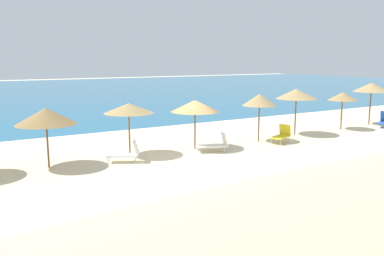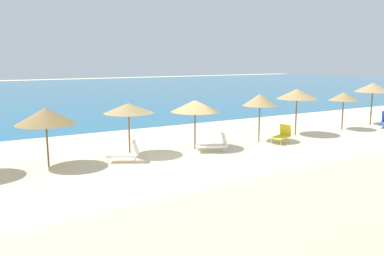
{
  "view_description": "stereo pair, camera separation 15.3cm",
  "coord_description": "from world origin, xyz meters",
  "views": [
    {
      "loc": [
        -9.86,
        -16.6,
        4.59
      ],
      "look_at": [
        0.55,
        0.8,
        1.08
      ],
      "focal_mm": 37.43,
      "sensor_mm": 36.0,
      "label": 1
    },
    {
      "loc": [
        -9.73,
        -16.68,
        4.59
      ],
      "look_at": [
        0.55,
        0.8,
        1.08
      ],
      "focal_mm": 37.43,
      "sensor_mm": 36.0,
      "label": 2
    }
  ],
  "objects": [
    {
      "name": "ground_plane",
      "position": [
        0.0,
        0.0,
        0.0
      ],
      "size": [
        160.0,
        160.0,
        0.0
      ],
      "primitive_type": "plane",
      "color": "beige"
    },
    {
      "name": "beach_umbrella_3",
      "position": [
        -2.79,
        1.07,
        2.28
      ],
      "size": [
        2.36,
        2.36,
        2.53
      ],
      "color": "brown",
      "rests_on": "ground_plane"
    },
    {
      "name": "beach_umbrella_5",
      "position": [
        4.7,
        0.44,
        2.35
      ],
      "size": [
        1.91,
        1.91,
        2.69
      ],
      "color": "brown",
      "rests_on": "ground_plane"
    },
    {
      "name": "beach_umbrella_7",
      "position": [
        11.93,
        0.69,
        2.18
      ],
      "size": [
        1.9,
        1.9,
        2.46
      ],
      "color": "brown",
      "rests_on": "ground_plane"
    },
    {
      "name": "beach_umbrella_6",
      "position": [
        7.94,
        0.88,
        2.51
      ],
      "size": [
        2.44,
        2.44,
        2.82
      ],
      "color": "brown",
      "rests_on": "ground_plane"
    },
    {
      "name": "lounge_chair_1",
      "position": [
        5.57,
        -0.48,
        0.44
      ],
      "size": [
        1.43,
        1.07,
        0.99
      ],
      "rotation": [
        0.0,
        0.0,
        1.93
      ],
      "color": "yellow",
      "rests_on": "ground_plane"
    },
    {
      "name": "lounge_chair_3",
      "position": [
        -3.42,
        -0.09,
        0.44
      ],
      "size": [
        1.54,
        1.23,
        1.06
      ],
      "rotation": [
        0.0,
        0.0,
        1.05
      ],
      "color": "white",
      "rests_on": "ground_plane"
    },
    {
      "name": "beach_umbrella_2",
      "position": [
        -6.61,
        0.8,
        2.22
      ],
      "size": [
        2.52,
        2.52,
        2.57
      ],
      "color": "brown",
      "rests_on": "ground_plane"
    },
    {
      "name": "lounge_chair_0",
      "position": [
        1.12,
        -0.45,
        0.4
      ],
      "size": [
        1.66,
        1.07,
        0.96
      ],
      "rotation": [
        0.0,
        0.0,
        1.25
      ],
      "color": "white",
      "rests_on": "ground_plane"
    },
    {
      "name": "beach_umbrella_4",
      "position": [
        0.66,
        0.7,
        2.23
      ],
      "size": [
        2.49,
        2.49,
        2.53
      ],
      "color": "brown",
      "rests_on": "ground_plane"
    },
    {
      "name": "beach_umbrella_8",
      "position": [
        15.27,
        0.98,
        2.63
      ],
      "size": [
        2.48,
        2.48,
        2.95
      ],
      "color": "brown",
      "rests_on": "ground_plane"
    },
    {
      "name": "sea_water",
      "position": [
        0.0,
        41.93,
        0.0
      ],
      "size": [
        160.0,
        68.29,
        0.01
      ],
      "primitive_type": "cube",
      "color": "#1E6B93",
      "rests_on": "ground_plane"
    }
  ]
}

